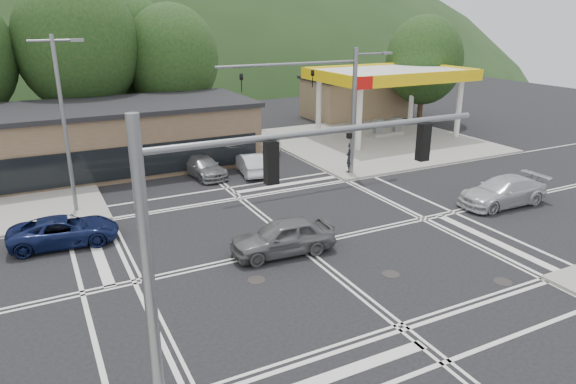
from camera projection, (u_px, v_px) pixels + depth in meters
name	position (u px, v px, depth m)	size (l,w,h in m)	color
ground	(300.00, 246.00, 23.06)	(120.00, 120.00, 0.00)	black
sidewalk_ne	(374.00, 141.00, 42.12)	(16.00, 16.00, 0.15)	gray
gas_station_canopy	(390.00, 77.00, 42.19)	(12.32, 8.34, 5.75)	silver
convenience_store	(357.00, 98.00, 52.09)	(10.00, 6.00, 3.80)	#846B4F
commercial_row	(68.00, 143.00, 33.30)	(24.00, 8.00, 4.00)	brown
hill_north	(79.00, 69.00, 98.90)	(252.00, 126.00, 140.00)	#213819
tree_n_b	(77.00, 44.00, 38.18)	(9.00, 9.00, 12.98)	#382619
tree_n_c	(171.00, 59.00, 41.60)	(7.60, 7.60, 10.87)	#382619
tree_n_e	(124.00, 49.00, 43.48)	(8.40, 8.40, 11.98)	#382619
tree_ne	(424.00, 60.00, 48.31)	(7.20, 7.20, 9.99)	#382619
streetlight_nw	(65.00, 117.00, 25.38)	(2.50, 0.25, 9.00)	slate
signal_mast_ne	(337.00, 98.00, 31.30)	(11.65, 0.30, 8.00)	slate
signal_mast_sw	(225.00, 232.00, 11.75)	(9.14, 0.28, 8.00)	slate
car_blue_west	(64.00, 231.00, 23.05)	(2.16, 4.67, 1.30)	#0E1740
car_grey_center	(283.00, 237.00, 22.13)	(1.83, 4.56, 1.55)	#585B5D
car_silver_east	(503.00, 191.00, 27.88)	(2.13, 5.24, 1.52)	#B7B9BF
car_queue_a	(251.00, 163.00, 33.46)	(1.43, 4.10, 1.35)	silver
car_queue_b	(256.00, 139.00, 39.46)	(1.96, 4.88, 1.66)	white
car_northbound	(203.00, 167.00, 32.92)	(1.78, 4.38, 1.27)	slate
pedestrian	(350.00, 157.00, 33.22)	(0.71, 0.47, 1.94)	black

